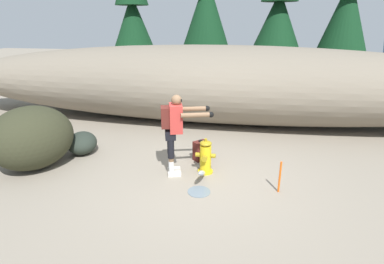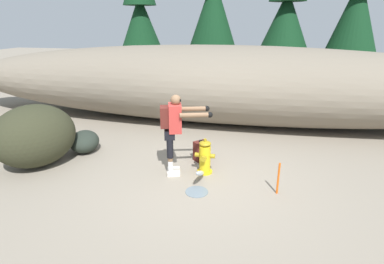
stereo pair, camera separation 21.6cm
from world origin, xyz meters
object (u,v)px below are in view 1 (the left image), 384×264
(boulder_large, at_px, (32,138))
(survey_stake, at_px, (280,177))
(fire_hydrant, at_px, (205,157))
(spare_backpack, at_px, (201,151))
(boulder_mid, at_px, (82,143))
(utility_worker, at_px, (175,125))

(boulder_large, relative_size, survey_stake, 2.84)
(fire_hydrant, distance_m, spare_backpack, 0.62)
(fire_hydrant, height_order, spare_backpack, fire_hydrant)
(spare_backpack, xyz_separation_m, boulder_mid, (-2.79, -0.12, 0.03))
(spare_backpack, xyz_separation_m, boulder_large, (-3.38, -0.98, 0.44))
(utility_worker, distance_m, boulder_mid, 2.61)
(spare_backpack, bearing_deg, survey_stake, 9.70)
(fire_hydrant, bearing_deg, utility_worker, -163.27)
(utility_worker, bearing_deg, boulder_large, 167.24)
(utility_worker, bearing_deg, spare_backpack, 45.69)
(survey_stake, bearing_deg, utility_worker, 170.02)
(boulder_large, height_order, boulder_mid, boulder_large)
(fire_hydrant, xyz_separation_m, boulder_mid, (-2.98, 0.46, -0.09))
(boulder_mid, bearing_deg, boulder_large, -124.29)
(spare_backpack, relative_size, boulder_mid, 0.57)
(boulder_mid, bearing_deg, utility_worker, -14.80)
(fire_hydrant, relative_size, spare_backpack, 1.57)
(spare_backpack, distance_m, boulder_large, 3.55)
(utility_worker, bearing_deg, boulder_mid, 148.06)
(fire_hydrant, distance_m, survey_stake, 1.51)
(boulder_mid, bearing_deg, spare_backpack, 2.43)
(survey_stake, bearing_deg, boulder_mid, 167.36)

